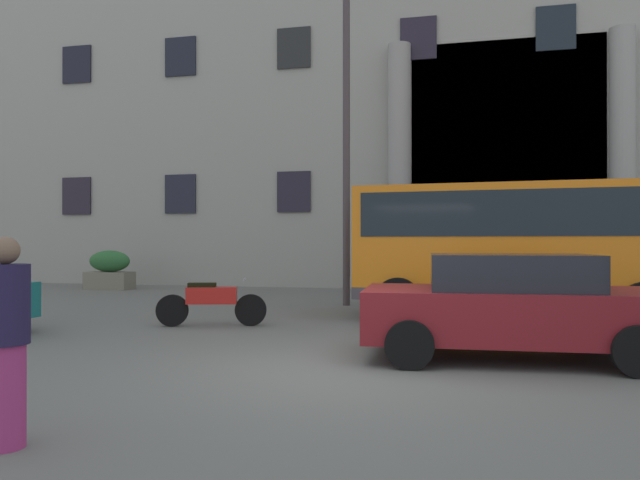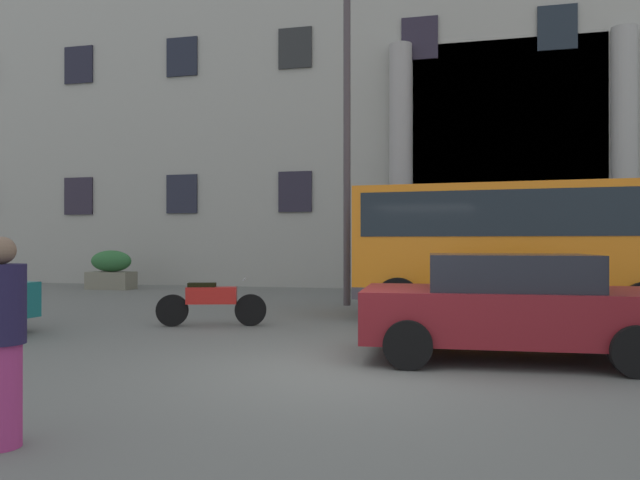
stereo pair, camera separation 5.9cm
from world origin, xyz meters
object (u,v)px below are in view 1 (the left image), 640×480
(hedge_planter_far_east, at_px, (443,273))
(scooter_by_planter, at_px, (209,302))
(white_taxi_kerbside, at_px, (510,305))
(pedestrian_man_red_shirt, at_px, (5,342))
(orange_minibus, at_px, (514,240))
(hedge_planter_west, at_px, (110,270))
(lamppost_plaza_centre, at_px, (346,116))

(hedge_planter_far_east, relative_size, scooter_by_planter, 0.79)
(white_taxi_kerbside, bearing_deg, scooter_by_planter, 155.27)
(scooter_by_planter, height_order, pedestrian_man_red_shirt, pedestrian_man_red_shirt)
(orange_minibus, distance_m, hedge_planter_west, 13.75)
(pedestrian_man_red_shirt, xyz_separation_m, lamppost_plaza_centre, (0.58, 11.00, 3.94))
(hedge_planter_far_east, xyz_separation_m, pedestrian_man_red_shirt, (-2.89, -13.57, 0.11))
(white_taxi_kerbside, bearing_deg, lamppost_plaza_centre, 115.24)
(hedge_planter_west, distance_m, white_taxi_kerbside, 15.60)
(lamppost_plaza_centre, bearing_deg, scooter_by_planter, -112.89)
(orange_minibus, distance_m, white_taxi_kerbside, 4.43)
(lamppost_plaza_centre, bearing_deg, white_taxi_kerbside, -61.37)
(white_taxi_kerbside, bearing_deg, hedge_planter_far_east, 94.07)
(scooter_by_planter, bearing_deg, pedestrian_man_red_shirt, -95.90)
(pedestrian_man_red_shirt, relative_size, lamppost_plaza_centre, 0.20)
(hedge_planter_west, height_order, lamppost_plaza_centre, lamppost_plaza_centre)
(hedge_planter_far_east, relative_size, pedestrian_man_red_shirt, 0.98)
(lamppost_plaza_centre, bearing_deg, hedge_planter_far_east, 48.10)
(hedge_planter_west, relative_size, scooter_by_planter, 0.76)
(orange_minibus, xyz_separation_m, pedestrian_man_red_shirt, (-4.45, -8.93, -0.81))
(white_taxi_kerbside, height_order, pedestrian_man_red_shirt, pedestrian_man_red_shirt)
(hedge_planter_far_east, bearing_deg, hedge_planter_west, 176.35)
(hedge_planter_far_east, distance_m, white_taxi_kerbside, 9.03)
(hedge_planter_west, xyz_separation_m, hedge_planter_far_east, (11.07, -0.71, 0.08))
(orange_minibus, bearing_deg, hedge_planter_far_east, 111.59)
(hedge_planter_west, bearing_deg, lamppost_plaza_centre, -20.53)
(scooter_by_planter, relative_size, pedestrian_man_red_shirt, 1.24)
(hedge_planter_west, height_order, scooter_by_planter, hedge_planter_west)
(pedestrian_man_red_shirt, bearing_deg, scooter_by_planter, 60.88)
(hedge_planter_far_east, bearing_deg, pedestrian_man_red_shirt, -102.04)
(scooter_by_planter, bearing_deg, hedge_planter_far_east, 42.67)
(white_taxi_kerbside, distance_m, pedestrian_man_red_shirt, 6.15)
(pedestrian_man_red_shirt, bearing_deg, hedge_planter_west, 80.21)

